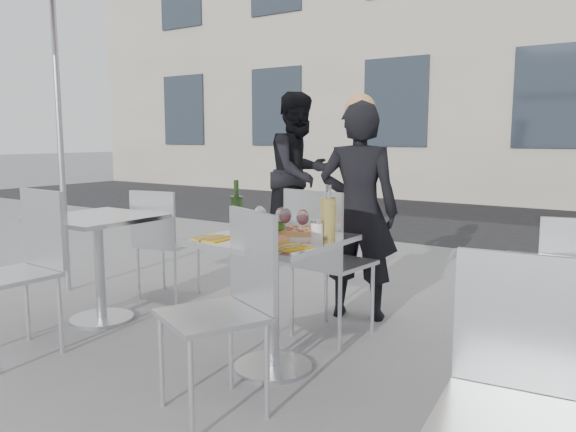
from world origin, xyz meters
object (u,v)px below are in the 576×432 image
Objects in this scene: pizza_near at (260,240)px; wineglass_red_b at (303,218)px; woman_diner at (359,211)px; salad_plate at (272,228)px; wine_bottle at (237,211)px; napkin_right at (288,247)px; side_chair_lnear at (26,258)px; wineglass_white_b at (282,216)px; carafe at (328,217)px; wineglass_red_a at (285,217)px; chair_far at (324,252)px; pizza_far at (301,232)px; main_table at (273,275)px; pedestrian_a at (299,173)px; side_table_left at (98,246)px; side_chair_rnear at (515,380)px; napkin_left at (214,238)px; chair_near at (231,294)px; wineglass_white_a at (260,214)px; sugar_shaker at (317,230)px; side_chair_lfar at (161,235)px.

wineglass_red_b is at bearing 57.15° from pizza_near.
woman_diner reaches higher than salad_plate.
napkin_right is at bearing -25.65° from wine_bottle.
side_chair_lnear is 1.57m from wineglass_white_b.
wine_bottle is at bearing -173.90° from carafe.
salad_plate is at bearing 179.43° from wineglass_red_a.
woman_diner reaches higher than chair_far.
main_table is at bearing -115.53° from pizza_far.
carafe is at bearing -129.62° from pedestrian_a.
side_chair_rnear is at bearing -13.15° from side_table_left.
main_table is 0.57m from chair_far.
side_table_left is 1.54m from pizza_near.
main_table is at bearing 148.01° from side_chair_rnear.
woman_diner is 7.69× the size of napkin_left.
wineglass_red_b is at bearing -149.73° from carafe.
chair_far is at bearing 119.23° from napkin_right.
chair_near is 0.40m from pizza_near.
wineglass_red_a is at bearing -112.86° from pizza_far.
pedestrian_a is 8.42× the size of napkin_right.
pedestrian_a reaches higher than woman_diner.
wine_bottle is 1.02× the size of carafe.
carafe is 1.84× the size of wineglass_red_a.
carafe is at bearing 4.34° from side_table_left.
napkin_left is at bearing -165.61° from napkin_right.
pedestrian_a is (-1.79, 3.33, 0.33)m from chair_near.
pizza_far is at bearing 141.30° from side_chair_rnear.
wineglass_red_b is (0.19, -1.03, 0.09)m from woman_diner.
pizza_far is 0.16m from wineglass_red_b.
wineglass_white_a is at bearing 176.70° from wineglass_red_a.
side_chair_lnear is 3.24× the size of pizza_near.
side_chair_lnear reaches higher than sugar_shaker.
pedestrian_a is at bearing 119.64° from pizza_near.
pedestrian_a is 11.35× the size of wineglass_red_a.
side_chair_lfar is 2.29m from pedestrian_a.
side_table_left is at bearing -173.98° from pizza_far.
wineglass_red_b is (0.11, -0.00, 0.00)m from wineglass_red_a.
pedestrian_a is 3.27m from wineglass_red_a.
side_table_left is 1.24m from wine_bottle.
pizza_near is (0.03, -0.70, 0.19)m from chair_far.
chair_near is 3.15× the size of pizza_near.
wineglass_white_b reaches higher than side_chair_lfar.
main_table is at bearing 41.67° from napkin_left.
pizza_far is 1.16× the size of wine_bottle.
side_chair_lfar reaches higher than sugar_shaker.
side_table_left is at bearing -161.65° from pedestrian_a.
napkin_left is at bearing -144.61° from wineglass_red_b.
side_chair_rnear reaches higher than pizza_near.
wineglass_white_a is at bearing -158.26° from pizza_far.
side_chair_rnear reaches higher than side_chair_lfar.
wineglass_red_a is (-1.38, 0.75, 0.31)m from side_chair_rnear.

